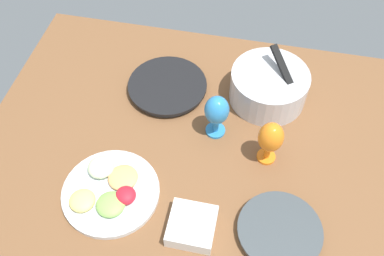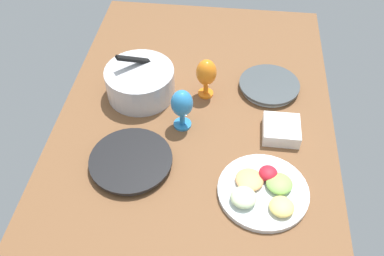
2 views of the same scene
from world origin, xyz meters
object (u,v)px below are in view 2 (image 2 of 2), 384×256
(dinner_plate_left, at_px, (131,161))
(hurricane_glass_blue, at_px, (182,105))
(hurricane_glass_orange, at_px, (206,74))
(square_bowl_white, at_px, (281,129))
(dinner_plate_right, at_px, (269,86))
(fruit_platter, at_px, (263,190))
(mixing_bowl, at_px, (140,81))

(dinner_plate_left, bearing_deg, hurricane_glass_blue, -36.59)
(hurricane_glass_orange, bearing_deg, dinner_plate_left, 149.89)
(hurricane_glass_blue, height_order, square_bowl_white, hurricane_glass_blue)
(dinner_plate_right, height_order, hurricane_glass_blue, hurricane_glass_blue)
(dinner_plate_left, distance_m, fruit_platter, 0.45)
(hurricane_glass_orange, xyz_separation_m, square_bowl_white, (-0.18, -0.29, -0.08))
(dinner_plate_left, bearing_deg, fruit_platter, -98.85)
(fruit_platter, distance_m, hurricane_glass_blue, 0.41)
(dinner_plate_right, distance_m, hurricane_glass_blue, 0.41)
(square_bowl_white, bearing_deg, hurricane_glass_orange, 57.81)
(mixing_bowl, bearing_deg, square_bowl_white, -106.15)
(mixing_bowl, relative_size, square_bowl_white, 2.04)
(fruit_platter, bearing_deg, hurricane_glass_blue, 47.52)
(dinner_plate_right, xyz_separation_m, hurricane_glass_orange, (-0.06, 0.25, 0.09))
(dinner_plate_left, relative_size, square_bowl_white, 2.16)
(dinner_plate_right, bearing_deg, square_bowl_white, -170.77)
(hurricane_glass_orange, height_order, hurricane_glass_blue, hurricane_glass_orange)
(mixing_bowl, xyz_separation_m, hurricane_glass_orange, (0.02, -0.26, 0.04))
(hurricane_glass_blue, bearing_deg, square_bowl_white, -90.81)
(fruit_platter, bearing_deg, square_bowl_white, -13.52)
(dinner_plate_left, xyz_separation_m, hurricane_glass_blue, (0.20, -0.15, 0.09))
(dinner_plate_left, height_order, mixing_bowl, mixing_bowl)
(hurricane_glass_orange, xyz_separation_m, hurricane_glass_blue, (-0.18, 0.07, -0.00))
(mixing_bowl, distance_m, fruit_platter, 0.65)
(mixing_bowl, relative_size, hurricane_glass_blue, 1.61)
(dinner_plate_left, xyz_separation_m, fruit_platter, (-0.07, -0.45, 0.00))
(dinner_plate_right, relative_size, mixing_bowl, 0.90)
(dinner_plate_right, distance_m, mixing_bowl, 0.52)
(mixing_bowl, distance_m, hurricane_glass_blue, 0.24)
(fruit_platter, bearing_deg, dinner_plate_left, 81.15)
(fruit_platter, xyz_separation_m, hurricane_glass_blue, (0.27, 0.30, 0.09))
(dinner_plate_right, xyz_separation_m, fruit_platter, (-0.52, 0.02, 0.00))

